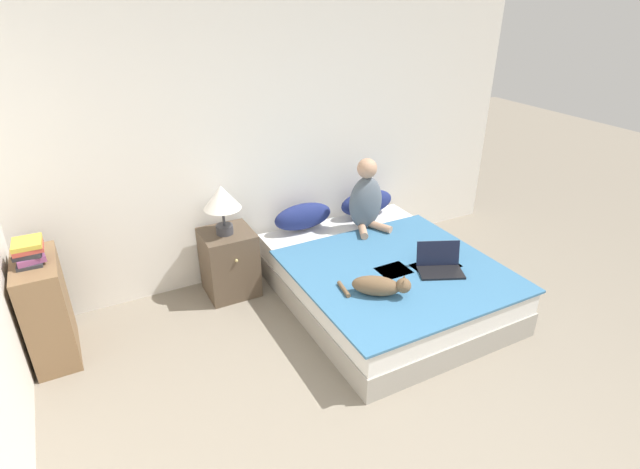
{
  "coord_description": "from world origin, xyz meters",
  "views": [
    {
      "loc": [
        -1.59,
        -1.0,
        2.53
      ],
      "look_at": [
        0.02,
        2.07,
        0.77
      ],
      "focal_mm": 28.0,
      "sensor_mm": 36.0,
      "label": 1
    }
  ],
  "objects_px": {
    "pillow_near": "(303,216)",
    "bed": "(384,280)",
    "cat_tabby": "(380,286)",
    "bookshelf": "(47,310)",
    "nightstand": "(229,262)",
    "pillow_far": "(367,203)",
    "person_sitting": "(366,199)",
    "table_lamp": "(222,200)",
    "book_stack_top": "(29,252)",
    "laptop_open": "(440,266)"
  },
  "relations": [
    {
      "from": "pillow_near",
      "to": "bed",
      "type": "bearing_deg",
      "value": -67.47
    },
    {
      "from": "cat_tabby",
      "to": "bookshelf",
      "type": "xyz_separation_m",
      "value": [
        -2.23,
        0.98,
        -0.1
      ]
    },
    {
      "from": "nightstand",
      "to": "pillow_far",
      "type": "bearing_deg",
      "value": 3.44
    },
    {
      "from": "person_sitting",
      "to": "nightstand",
      "type": "bearing_deg",
      "value": 172.92
    },
    {
      "from": "table_lamp",
      "to": "book_stack_top",
      "type": "relative_size",
      "value": 1.77
    },
    {
      "from": "book_stack_top",
      "to": "bookshelf",
      "type": "bearing_deg",
      "value": 19.78
    },
    {
      "from": "nightstand",
      "to": "book_stack_top",
      "type": "height_order",
      "value": "book_stack_top"
    },
    {
      "from": "table_lamp",
      "to": "cat_tabby",
      "type": "bearing_deg",
      "value": -55.59
    },
    {
      "from": "pillow_far",
      "to": "book_stack_top",
      "type": "relative_size",
      "value": 2.35
    },
    {
      "from": "pillow_near",
      "to": "pillow_far",
      "type": "height_order",
      "value": "same"
    },
    {
      "from": "pillow_near",
      "to": "pillow_far",
      "type": "distance_m",
      "value": 0.71
    },
    {
      "from": "bed",
      "to": "person_sitting",
      "type": "bearing_deg",
      "value": 73.48
    },
    {
      "from": "bookshelf",
      "to": "pillow_near",
      "type": "bearing_deg",
      "value": 7.68
    },
    {
      "from": "bookshelf",
      "to": "pillow_far",
      "type": "bearing_deg",
      "value": 5.83
    },
    {
      "from": "bookshelf",
      "to": "book_stack_top",
      "type": "bearing_deg",
      "value": -160.22
    },
    {
      "from": "pillow_far",
      "to": "cat_tabby",
      "type": "xyz_separation_m",
      "value": [
        -0.7,
        -1.28,
        -0.05
      ]
    },
    {
      "from": "pillow_near",
      "to": "table_lamp",
      "type": "xyz_separation_m",
      "value": [
        -0.8,
        -0.11,
        0.37
      ]
    },
    {
      "from": "pillow_far",
      "to": "laptop_open",
      "type": "distance_m",
      "value": 1.22
    },
    {
      "from": "cat_tabby",
      "to": "laptop_open",
      "type": "distance_m",
      "value": 0.63
    },
    {
      "from": "table_lamp",
      "to": "pillow_far",
      "type": "bearing_deg",
      "value": 4.01
    },
    {
      "from": "laptop_open",
      "to": "bookshelf",
      "type": "distance_m",
      "value": 3.01
    },
    {
      "from": "table_lamp",
      "to": "pillow_near",
      "type": "bearing_deg",
      "value": 7.56
    },
    {
      "from": "pillow_near",
      "to": "table_lamp",
      "type": "bearing_deg",
      "value": -172.44
    },
    {
      "from": "bookshelf",
      "to": "book_stack_top",
      "type": "relative_size",
      "value": 3.26
    },
    {
      "from": "person_sitting",
      "to": "bookshelf",
      "type": "relative_size",
      "value": 0.85
    },
    {
      "from": "pillow_far",
      "to": "cat_tabby",
      "type": "relative_size",
      "value": 1.32
    },
    {
      "from": "cat_tabby",
      "to": "book_stack_top",
      "type": "bearing_deg",
      "value": -165.34
    },
    {
      "from": "bed",
      "to": "table_lamp",
      "type": "relative_size",
      "value": 4.51
    },
    {
      "from": "person_sitting",
      "to": "laptop_open",
      "type": "distance_m",
      "value": 1.0
    },
    {
      "from": "book_stack_top",
      "to": "person_sitting",
      "type": "bearing_deg",
      "value": 1.0
    },
    {
      "from": "pillow_far",
      "to": "table_lamp",
      "type": "bearing_deg",
      "value": -175.99
    },
    {
      "from": "pillow_far",
      "to": "table_lamp",
      "type": "distance_m",
      "value": 1.56
    },
    {
      "from": "pillow_near",
      "to": "laptop_open",
      "type": "bearing_deg",
      "value": -62.31
    },
    {
      "from": "book_stack_top",
      "to": "cat_tabby",
      "type": "bearing_deg",
      "value": -23.74
    },
    {
      "from": "laptop_open",
      "to": "table_lamp",
      "type": "height_order",
      "value": "table_lamp"
    },
    {
      "from": "laptop_open",
      "to": "pillow_near",
      "type": "bearing_deg",
      "value": 142.02
    },
    {
      "from": "person_sitting",
      "to": "book_stack_top",
      "type": "height_order",
      "value": "person_sitting"
    },
    {
      "from": "bed",
      "to": "pillow_near",
      "type": "xyz_separation_m",
      "value": [
        -0.36,
        0.86,
        0.34
      ]
    },
    {
      "from": "cat_tabby",
      "to": "table_lamp",
      "type": "distance_m",
      "value": 1.49
    },
    {
      "from": "pillow_far",
      "to": "laptop_open",
      "type": "relative_size",
      "value": 1.35
    },
    {
      "from": "cat_tabby",
      "to": "book_stack_top",
      "type": "distance_m",
      "value": 2.47
    },
    {
      "from": "bed",
      "to": "bookshelf",
      "type": "xyz_separation_m",
      "value": [
        -2.58,
        0.56,
        0.19
      ]
    },
    {
      "from": "pillow_far",
      "to": "cat_tabby",
      "type": "distance_m",
      "value": 1.46
    },
    {
      "from": "person_sitting",
      "to": "table_lamp",
      "type": "bearing_deg",
      "value": 173.7
    },
    {
      "from": "pillow_far",
      "to": "nightstand",
      "type": "bearing_deg",
      "value": -176.56
    },
    {
      "from": "table_lamp",
      "to": "person_sitting",
      "type": "bearing_deg",
      "value": -6.3
    },
    {
      "from": "pillow_near",
      "to": "laptop_open",
      "type": "distance_m",
      "value": 1.38
    },
    {
      "from": "bed",
      "to": "laptop_open",
      "type": "xyz_separation_m",
      "value": [
        0.28,
        -0.36,
        0.26
      ]
    },
    {
      "from": "bed",
      "to": "table_lamp",
      "type": "xyz_separation_m",
      "value": [
        -1.15,
        0.75,
        0.71
      ]
    },
    {
      "from": "laptop_open",
      "to": "nightstand",
      "type": "xyz_separation_m",
      "value": [
        -1.42,
        1.13,
        -0.17
      ]
    }
  ]
}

